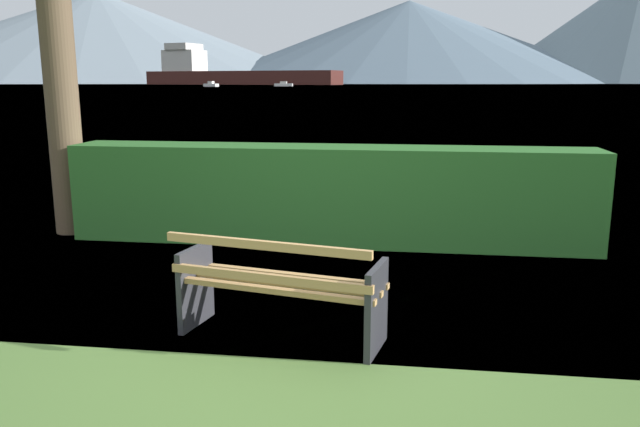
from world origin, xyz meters
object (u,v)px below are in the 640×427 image
Objects in this scene: cargo_ship_large at (227,73)px; fishing_boat_near at (211,85)px; tender_far at (284,85)px; park_bench at (279,288)px.

cargo_ship_large reaches higher than fishing_boat_near.
park_bench is at bearing -78.84° from tender_far.
tender_far is (20.81, 18.85, -0.01)m from fishing_boat_near.
fishing_boat_near is at bearing 107.73° from park_bench.
tender_far is at bearing 42.17° from fishing_boat_near.
park_bench is at bearing -73.74° from cargo_ship_large.
fishing_boat_near is 0.87× the size of tender_far.
tender_far is at bearing 101.16° from park_bench.
cargo_ship_large is at bearing 106.26° from park_bench.
fishing_boat_near is 28.08m from tender_far.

